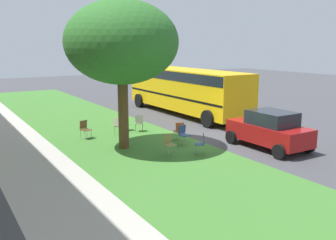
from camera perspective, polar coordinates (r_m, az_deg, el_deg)
The scene contains 14 objects.
ground at distance 17.89m, azimuth 4.92°, elevation -3.00°, with size 80.00×80.00×0.00m, color #424247.
grass_verge at distance 16.24m, azimuth -4.20°, elevation -4.47°, with size 48.00×6.00×0.01m, color #3D752D.
sidewalk_strip at distance 14.82m, azimuth -19.54°, elevation -6.68°, with size 48.00×2.80×0.01m, color #ADA89E.
street_tree at distance 16.00m, azimuth -7.03°, elevation 11.54°, with size 4.74×4.74×6.28m.
chair_0 at distance 15.41m, azimuth 5.06°, elevation -3.38°, with size 0.58×0.59×0.88m.
chair_1 at distance 19.74m, azimuth -6.60°, elevation -0.13°, with size 0.44×0.44×0.88m.
chair_2 at distance 18.38m, azimuth -12.50°, elevation -1.18°, with size 0.52×0.51×0.88m.
chair_3 at distance 17.55m, azimuth 1.71°, elevation -1.50°, with size 0.52×0.51×0.88m.
chair_4 at distance 15.28m, azimuth 0.15°, elevation -3.46°, with size 0.43×0.43×0.88m.
chair_5 at distance 18.82m, azimuth -7.50°, elevation -0.72°, with size 0.54×0.55×0.88m.
chair_6 at distance 19.42m, azimuth -4.41°, elevation -0.28°, with size 0.55×0.55×0.88m.
chair_7 at distance 16.90m, azimuth 2.35°, elevation -2.02°, with size 0.45×0.44×0.88m.
parked_car at distance 16.78m, azimuth 15.10°, elevation -1.39°, with size 3.70×1.92×1.65m.
school_bus at distance 24.17m, azimuth 2.65°, elevation 5.02°, with size 10.40×2.80×2.88m.
Camera 1 is at (-13.85, 10.42, 4.43)m, focal length 40.22 mm.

